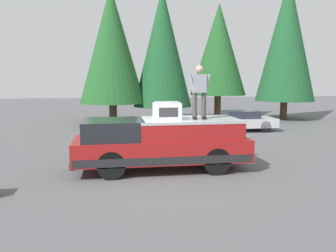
{
  "coord_description": "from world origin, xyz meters",
  "views": [
    {
      "loc": [
        -10.22,
        1.16,
        2.9
      ],
      "look_at": [
        0.97,
        -0.6,
        1.35
      ],
      "focal_mm": 36.42,
      "sensor_mm": 36.0,
      "label": 1
    }
  ],
  "objects_px": {
    "pickup_truck": "(161,143)",
    "parked_car_silver": "(239,121)",
    "compressor_unit": "(167,111)",
    "person_on_truck_bed": "(199,91)"
  },
  "relations": [
    {
      "from": "person_on_truck_bed",
      "to": "parked_car_silver",
      "type": "relative_size",
      "value": 0.41
    },
    {
      "from": "person_on_truck_bed",
      "to": "parked_car_silver",
      "type": "xyz_separation_m",
      "value": [
        7.79,
        -4.3,
        -1.97
      ]
    },
    {
      "from": "pickup_truck",
      "to": "parked_car_silver",
      "type": "distance_m",
      "value": 9.34
    },
    {
      "from": "pickup_truck",
      "to": "parked_car_silver",
      "type": "height_order",
      "value": "pickup_truck"
    },
    {
      "from": "pickup_truck",
      "to": "compressor_unit",
      "type": "distance_m",
      "value": 1.08
    },
    {
      "from": "person_on_truck_bed",
      "to": "pickup_truck",
      "type": "bearing_deg",
      "value": 78.73
    },
    {
      "from": "compressor_unit",
      "to": "parked_car_silver",
      "type": "height_order",
      "value": "compressor_unit"
    },
    {
      "from": "compressor_unit",
      "to": "parked_car_silver",
      "type": "xyz_separation_m",
      "value": [
        7.75,
        -5.32,
        -1.35
      ]
    },
    {
      "from": "pickup_truck",
      "to": "parked_car_silver",
      "type": "bearing_deg",
      "value": -35.92
    },
    {
      "from": "person_on_truck_bed",
      "to": "compressor_unit",
      "type": "bearing_deg",
      "value": 87.46
    }
  ]
}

